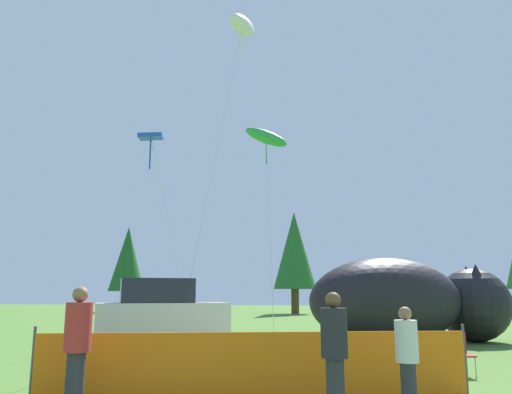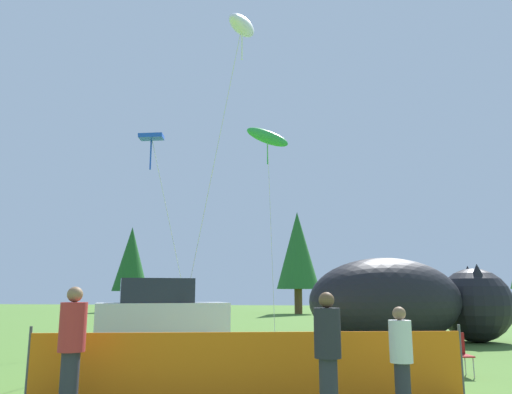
{
  "view_description": "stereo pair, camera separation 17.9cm",
  "coord_description": "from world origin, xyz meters",
  "px_view_note": "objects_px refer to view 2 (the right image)",
  "views": [
    {
      "loc": [
        1.53,
        -12.49,
        1.8
      ],
      "look_at": [
        -1.11,
        4.6,
        5.12
      ],
      "focal_mm": 35.0,
      "sensor_mm": 36.0,
      "label": 1
    },
    {
      "loc": [
        1.71,
        -12.46,
        1.8
      ],
      "look_at": [
        -1.11,
        4.6,
        5.12
      ],
      "focal_mm": 35.0,
      "sensor_mm": 36.0,
      "label": 2
    }
  ],
  "objects_px": {
    "parked_car": "(161,316)",
    "kite_green_fish": "(268,138)",
    "spectator_in_yellow_shirt": "(72,343)",
    "spectator_in_blue_shirt": "(328,349)",
    "inflatable_cat": "(410,305)",
    "spectator_in_green_shirt": "(401,355)",
    "folding_chair": "(456,351)",
    "kite_white_ghost": "(242,27)",
    "kite_blue_box": "(152,141)"
  },
  "relations": [
    {
      "from": "spectator_in_green_shirt",
      "to": "spectator_in_blue_shirt",
      "type": "bearing_deg",
      "value": -155.8
    },
    {
      "from": "kite_white_ghost",
      "to": "kite_green_fish",
      "type": "bearing_deg",
      "value": 89.46
    },
    {
      "from": "spectator_in_yellow_shirt",
      "to": "kite_white_ghost",
      "type": "distance_m",
      "value": 13.25
    },
    {
      "from": "parked_car",
      "to": "spectator_in_blue_shirt",
      "type": "xyz_separation_m",
      "value": [
        5.37,
        -7.68,
        -0.09
      ]
    },
    {
      "from": "kite_blue_box",
      "to": "kite_white_ghost",
      "type": "xyz_separation_m",
      "value": [
        3.82,
        -1.58,
        3.54
      ]
    },
    {
      "from": "kite_blue_box",
      "to": "kite_white_ghost",
      "type": "relative_size",
      "value": 0.67
    },
    {
      "from": "folding_chair",
      "to": "kite_green_fish",
      "type": "xyz_separation_m",
      "value": [
        -5.62,
        9.97,
        8.36
      ]
    },
    {
      "from": "parked_car",
      "to": "folding_chair",
      "type": "relative_size",
      "value": 4.8
    },
    {
      "from": "parked_car",
      "to": "spectator_in_yellow_shirt",
      "type": "xyz_separation_m",
      "value": [
        1.44,
        -7.89,
        -0.04
      ]
    },
    {
      "from": "folding_chair",
      "to": "kite_white_ghost",
      "type": "xyz_separation_m",
      "value": [
        -5.68,
        3.9,
        10.58
      ]
    },
    {
      "from": "kite_white_ghost",
      "to": "parked_car",
      "type": "bearing_deg",
      "value": -164.66
    },
    {
      "from": "kite_white_ghost",
      "to": "inflatable_cat",
      "type": "bearing_deg",
      "value": 24.45
    },
    {
      "from": "inflatable_cat",
      "to": "folding_chair",
      "type": "bearing_deg",
      "value": -119.97
    },
    {
      "from": "parked_car",
      "to": "folding_chair",
      "type": "distance_m",
      "value": 8.73
    },
    {
      "from": "spectator_in_green_shirt",
      "to": "inflatable_cat",
      "type": "bearing_deg",
      "value": 81.55
    },
    {
      "from": "folding_chair",
      "to": "kite_white_ghost",
      "type": "relative_size",
      "value": 0.08
    },
    {
      "from": "spectator_in_yellow_shirt",
      "to": "kite_blue_box",
      "type": "xyz_separation_m",
      "value": [
        -2.84,
        10.13,
        6.53
      ]
    },
    {
      "from": "spectator_in_green_shirt",
      "to": "kite_green_fish",
      "type": "height_order",
      "value": "kite_green_fish"
    },
    {
      "from": "inflatable_cat",
      "to": "kite_blue_box",
      "type": "relative_size",
      "value": 1.01
    },
    {
      "from": "kite_green_fish",
      "to": "kite_blue_box",
      "type": "bearing_deg",
      "value": -130.75
    },
    {
      "from": "inflatable_cat",
      "to": "spectator_in_blue_shirt",
      "type": "height_order",
      "value": "inflatable_cat"
    },
    {
      "from": "spectator_in_blue_shirt",
      "to": "spectator_in_yellow_shirt",
      "type": "height_order",
      "value": "spectator_in_yellow_shirt"
    },
    {
      "from": "spectator_in_yellow_shirt",
      "to": "folding_chair",
      "type": "bearing_deg",
      "value": 34.99
    },
    {
      "from": "spectator_in_green_shirt",
      "to": "kite_green_fish",
      "type": "distance_m",
      "value": 16.56
    },
    {
      "from": "parked_car",
      "to": "kite_green_fish",
      "type": "distance_m",
      "value": 10.61
    },
    {
      "from": "parked_car",
      "to": "spectator_in_blue_shirt",
      "type": "height_order",
      "value": "parked_car"
    },
    {
      "from": "spectator_in_yellow_shirt",
      "to": "kite_blue_box",
      "type": "relative_size",
      "value": 0.24
    },
    {
      "from": "parked_car",
      "to": "kite_white_ghost",
      "type": "xyz_separation_m",
      "value": [
        2.41,
        0.66,
        10.03
      ]
    },
    {
      "from": "kite_blue_box",
      "to": "kite_green_fish",
      "type": "distance_m",
      "value": 6.08
    },
    {
      "from": "kite_blue_box",
      "to": "folding_chair",
      "type": "bearing_deg",
      "value": -29.98
    },
    {
      "from": "spectator_in_green_shirt",
      "to": "kite_green_fish",
      "type": "bearing_deg",
      "value": 106.02
    },
    {
      "from": "parked_car",
      "to": "kite_green_fish",
      "type": "relative_size",
      "value": 0.46
    },
    {
      "from": "kite_green_fish",
      "to": "spectator_in_yellow_shirt",
      "type": "bearing_deg",
      "value": -94.04
    },
    {
      "from": "folding_chair",
      "to": "spectator_in_blue_shirt",
      "type": "distance_m",
      "value": 5.23
    },
    {
      "from": "spectator_in_yellow_shirt",
      "to": "kite_white_ghost",
      "type": "height_order",
      "value": "kite_white_ghost"
    },
    {
      "from": "spectator_in_green_shirt",
      "to": "folding_chair",
      "type": "bearing_deg",
      "value": 67.68
    },
    {
      "from": "spectator_in_green_shirt",
      "to": "parked_car",
      "type": "bearing_deg",
      "value": 131.97
    },
    {
      "from": "inflatable_cat",
      "to": "spectator_in_yellow_shirt",
      "type": "xyz_separation_m",
      "value": [
        -6.57,
        -11.1,
        -0.35
      ]
    },
    {
      "from": "spectator_in_yellow_shirt",
      "to": "spectator_in_green_shirt",
      "type": "height_order",
      "value": "spectator_in_yellow_shirt"
    },
    {
      "from": "kite_blue_box",
      "to": "kite_green_fish",
      "type": "height_order",
      "value": "kite_green_fish"
    },
    {
      "from": "parked_car",
      "to": "spectator_in_yellow_shirt",
      "type": "distance_m",
      "value": 8.02
    },
    {
      "from": "parked_car",
      "to": "spectator_in_green_shirt",
      "type": "relative_size",
      "value": 2.76
    },
    {
      "from": "spectator_in_green_shirt",
      "to": "kite_green_fish",
      "type": "xyz_separation_m",
      "value": [
        -4.0,
        13.92,
        8.02
      ]
    },
    {
      "from": "spectator_in_blue_shirt",
      "to": "parked_car",
      "type": "bearing_deg",
      "value": 124.96
    },
    {
      "from": "folding_chair",
      "to": "spectator_in_yellow_shirt",
      "type": "distance_m",
      "value": 8.13
    },
    {
      "from": "folding_chair",
      "to": "spectator_in_green_shirt",
      "type": "xyz_separation_m",
      "value": [
        -1.62,
        -3.95,
        0.34
      ]
    },
    {
      "from": "spectator_in_blue_shirt",
      "to": "kite_green_fish",
      "type": "height_order",
      "value": "kite_green_fish"
    },
    {
      "from": "spectator_in_blue_shirt",
      "to": "spectator_in_yellow_shirt",
      "type": "xyz_separation_m",
      "value": [
        -3.93,
        -0.21,
        0.05
      ]
    },
    {
      "from": "spectator_in_blue_shirt",
      "to": "inflatable_cat",
      "type": "bearing_deg",
      "value": 76.37
    },
    {
      "from": "inflatable_cat",
      "to": "kite_blue_box",
      "type": "xyz_separation_m",
      "value": [
        -9.42,
        -0.97,
        6.18
      ]
    }
  ]
}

